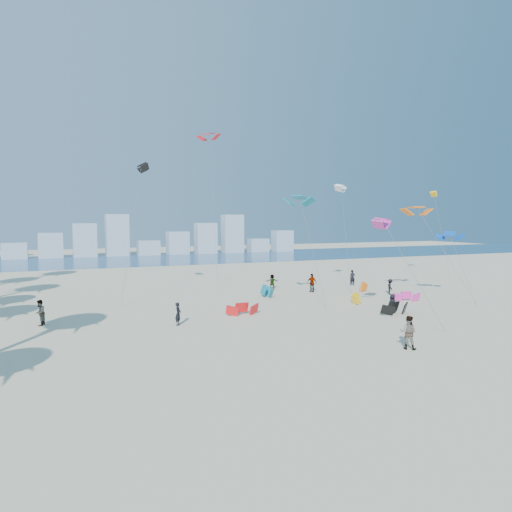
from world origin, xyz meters
name	(u,v)px	position (x,y,z in m)	size (l,w,h in m)	color
ground	(336,380)	(0.00, 0.00, 0.00)	(220.00, 220.00, 0.00)	beige
ocean	(117,260)	(0.00, 72.00, 0.01)	(220.00, 220.00, 0.00)	navy
kitesurfer_near	(178,314)	(-3.70, 14.16, 0.80)	(0.58, 0.38, 1.60)	black
kitesurfer_mid	(408,332)	(6.67, 2.88, 0.96)	(0.93, 0.72, 1.91)	gray
kitesurfers_far	(284,290)	(8.25, 21.43, 0.84)	(32.63, 16.53, 1.87)	black
grounded_kites	(327,298)	(10.71, 18.02, 0.43)	(18.81, 14.01, 1.00)	red
flying_kites	(325,187)	(13.14, 22.39, 10.52)	(40.71, 32.82, 17.89)	#E833AD
distant_skyline	(104,241)	(-1.19, 82.00, 3.09)	(85.00, 3.00, 8.40)	#9EADBF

